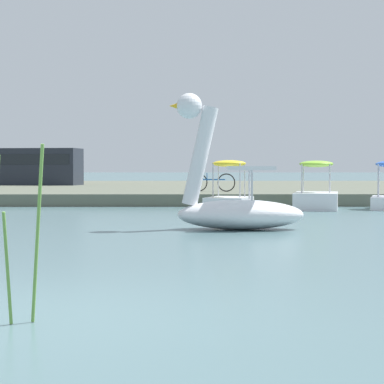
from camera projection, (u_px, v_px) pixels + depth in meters
name	position (u px, v px, depth m)	size (l,w,h in m)	color
ground_plane	(13.00, 316.00, 6.53)	(485.61, 485.61, 0.00)	slate
shore_bank_far	(155.00, 189.00, 38.99)	(156.74, 27.64, 0.40)	#5B6051
swan_boat	(233.00, 200.00, 15.78)	(2.74, 1.28, 2.76)	white
pedal_boat_yellow	(229.00, 196.00, 23.32)	(1.62, 2.04, 1.48)	white
pedal_boat_lime	(316.00, 196.00, 23.64)	(1.73, 2.56, 1.47)	white
bicycle_parked	(212.00, 182.00, 28.15)	(1.63, 0.51, 0.67)	black
parked_van	(32.00, 165.00, 39.44)	(5.08, 2.57, 1.84)	#1E232D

